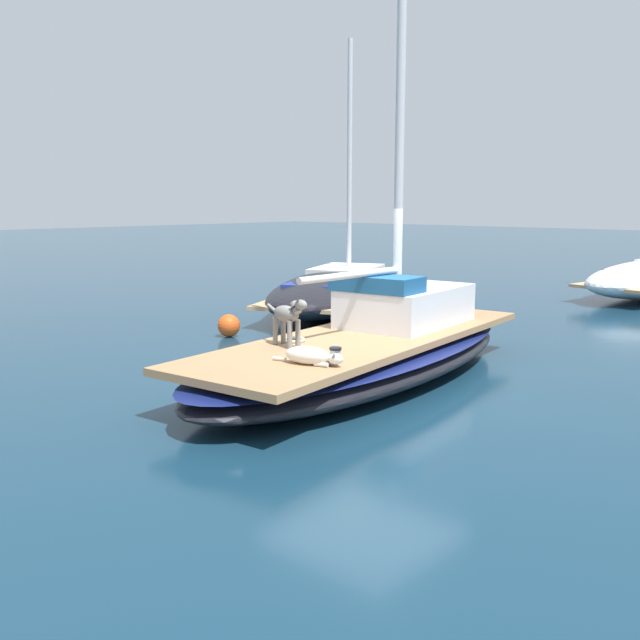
# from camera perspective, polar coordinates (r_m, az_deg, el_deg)

# --- Properties ---
(ground_plane) EXTENTS (120.00, 120.00, 0.00)m
(ground_plane) POSITION_cam_1_polar(r_m,az_deg,el_deg) (10.55, 3.68, -4.75)
(ground_plane) COLOR #143347
(sailboat_main) EXTENTS (3.32, 7.47, 0.66)m
(sailboat_main) POSITION_cam_1_polar(r_m,az_deg,el_deg) (10.47, 3.70, -2.97)
(sailboat_main) COLOR black
(sailboat_main) RESTS_ON ground
(mast_main) EXTENTS (0.14, 2.27, 8.67)m
(mast_main) POSITION_cam_1_polar(r_m,az_deg,el_deg) (11.08, 6.17, 19.90)
(mast_main) COLOR silver
(mast_main) RESTS_ON sailboat_main
(cabin_house) EXTENTS (1.64, 2.37, 0.84)m
(cabin_house) POSITION_cam_1_polar(r_m,az_deg,el_deg) (11.30, 6.73, 1.36)
(cabin_house) COLOR silver
(cabin_house) RESTS_ON sailboat_main
(dog_white) EXTENTS (0.93, 0.42, 0.22)m
(dog_white) POSITION_cam_1_polar(r_m,az_deg,el_deg) (8.51, -0.78, -2.91)
(dog_white) COLOR silver
(dog_white) RESTS_ON sailboat_main
(dog_grey) EXTENTS (0.93, 0.32, 0.70)m
(dog_grey) POSITION_cam_1_polar(r_m,az_deg,el_deg) (9.50, -2.60, 0.33)
(dog_grey) COLOR gray
(dog_grey) RESTS_ON sailboat_main
(deck_winch) EXTENTS (0.16, 0.16, 0.21)m
(deck_winch) POSITION_cam_1_polar(r_m,az_deg,el_deg) (8.51, 1.26, -2.97)
(deck_winch) COLOR #B7B7BC
(deck_winch) RESTS_ON sailboat_main
(coiled_rope) EXTENTS (0.32, 0.32, 0.04)m
(coiled_rope) POSITION_cam_1_polar(r_m,az_deg,el_deg) (9.92, -2.10, -1.61)
(coiled_rope) COLOR beige
(coiled_rope) RESTS_ON sailboat_main
(moored_boat_port_side) EXTENTS (5.32, 7.59, 6.44)m
(moored_boat_port_side) POSITION_cam_1_polar(r_m,az_deg,el_deg) (17.07, 1.66, 2.56)
(moored_boat_port_side) COLOR black
(moored_boat_port_side) RESTS_ON ground
(mooring_buoy) EXTENTS (0.44, 0.44, 0.44)m
(mooring_buoy) POSITION_cam_1_polar(r_m,az_deg,el_deg) (13.83, -7.39, -0.45)
(mooring_buoy) COLOR #E55119
(mooring_buoy) RESTS_ON ground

